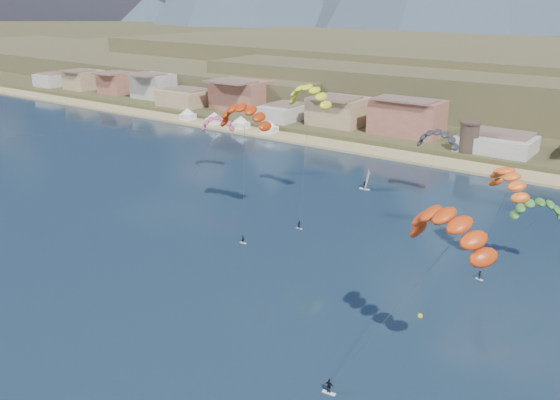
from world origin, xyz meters
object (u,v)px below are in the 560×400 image
object	(u,v)px
kitesurfer_green	(538,206)
watchtower	(469,137)
windsurfer	(365,184)
kitesurfer_yellow	(309,92)
buoy	(420,316)
kitesurfer_red	(244,112)
kitesurfer_orange	(451,223)

from	to	relation	value
kitesurfer_green	watchtower	bearing A→B (deg)	117.14
watchtower	windsurfer	world-z (taller)	watchtower
kitesurfer_yellow	buoy	world-z (taller)	kitesurfer_yellow
kitesurfer_yellow	kitesurfer_red	bearing A→B (deg)	-108.66
kitesurfer_orange	buoy	world-z (taller)	kitesurfer_orange
kitesurfer_red	kitesurfer_orange	bearing A→B (deg)	-27.18
kitesurfer_red	kitesurfer_green	world-z (taller)	kitesurfer_red
kitesurfer_yellow	windsurfer	size ratio (longest dim) A/B	6.26
kitesurfer_red	buoy	size ratio (longest dim) A/B	34.66
kitesurfer_red	kitesurfer_orange	xyz separation A→B (m)	(50.51, -25.94, -2.72)
watchtower	kitesurfer_green	distance (m)	71.09
kitesurfer_green	windsurfer	world-z (taller)	kitesurfer_green
kitesurfer_green	windsurfer	distance (m)	48.88
kitesurfer_green	kitesurfer_orange	bearing A→B (deg)	-92.88
watchtower	windsurfer	distance (m)	42.34
kitesurfer_red	buoy	distance (m)	51.26
kitesurfer_green	buoy	bearing A→B (deg)	-108.91
kitesurfer_green	buoy	world-z (taller)	kitesurfer_green
watchtower	kitesurfer_green	world-z (taller)	kitesurfer_green
watchtower	kitesurfer_orange	size ratio (longest dim) A/B	0.36
watchtower	buoy	size ratio (longest dim) A/B	11.63
watchtower	buoy	distance (m)	91.28
kitesurfer_red	kitesurfer_yellow	world-z (taller)	kitesurfer_yellow
windsurfer	kitesurfer_orange	bearing A→B (deg)	-55.05
kitesurfer_orange	windsurfer	xyz separation A→B (m)	(-40.59, 58.07, -18.00)
watchtower	kitesurfer_green	size ratio (longest dim) A/B	0.58
windsurfer	buoy	world-z (taller)	windsurfer
kitesurfer_red	kitesurfer_yellow	distance (m)	15.87
kitesurfer_red	buoy	xyz separation A→B (m)	(43.82, -14.91, -22.02)
windsurfer	kitesurfer_red	bearing A→B (deg)	-107.16
watchtower	buoy	bearing A→B (deg)	-74.81
watchtower	kitesurfer_red	bearing A→B (deg)	-105.30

